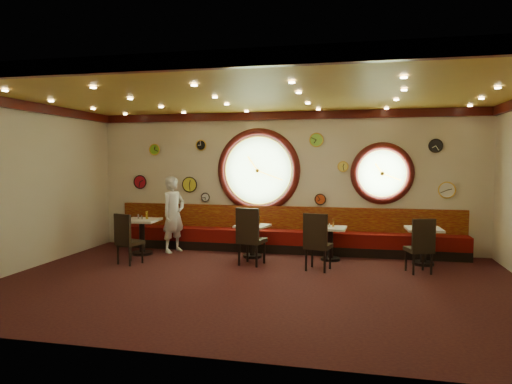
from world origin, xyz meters
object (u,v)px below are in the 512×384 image
at_px(chair_b, 250,233).
at_px(condiment_b_pepper, 250,223).
at_px(table_c, 330,239).
at_px(condiment_a_pepper, 142,217).
at_px(chair_c, 317,238).
at_px(condiment_d_salt, 421,225).
at_px(table_d, 423,242).
at_px(chair_d, 421,242).
at_px(condiment_c_pepper, 329,225).
at_px(condiment_d_pepper, 427,226).
at_px(condiment_c_salt, 327,225).
at_px(condiment_d_bottle, 427,223).
at_px(table_a, 142,232).
at_px(condiment_b_bottle, 259,220).
at_px(condiment_a_salt, 138,217).
at_px(condiment_a_bottle, 147,215).
at_px(table_b, 252,237).
at_px(waiter, 173,214).
at_px(condiment_b_salt, 247,222).
at_px(condiment_c_bottle, 333,223).
at_px(chair_a, 126,236).

height_order(chair_b, condiment_b_pepper, chair_b).
height_order(table_c, condiment_a_pepper, condiment_a_pepper).
height_order(chair_c, condiment_d_salt, chair_c).
height_order(table_d, chair_d, chair_d).
distance_m(condiment_c_pepper, condiment_d_pepper, 1.92).
bearing_deg(condiment_d_salt, condiment_c_salt, -178.20).
bearing_deg(condiment_b_pepper, condiment_d_bottle, 3.97).
distance_m(table_d, condiment_d_salt, 0.34).
xyz_separation_m(table_a, chair_b, (2.58, -0.53, 0.16)).
bearing_deg(chair_c, condiment_b_bottle, 154.64).
distance_m(condiment_a_salt, condiment_a_bottle, 0.21).
bearing_deg(condiment_d_pepper, table_b, -179.30).
bearing_deg(condiment_a_salt, condiment_c_pepper, 3.77).
bearing_deg(waiter, table_d, -67.93).
bearing_deg(condiment_b_bottle, table_a, -172.43).
relative_size(table_d, condiment_a_bottle, 4.23).
xyz_separation_m(condiment_b_salt, condiment_d_pepper, (3.67, 0.01, 0.04)).
distance_m(chair_b, condiment_b_pepper, 0.71).
xyz_separation_m(condiment_d_salt, condiment_d_bottle, (0.11, 0.02, 0.04)).
bearing_deg(condiment_c_salt, condiment_c_bottle, 7.05).
bearing_deg(condiment_b_salt, table_b, -13.61).
relative_size(table_a, condiment_a_pepper, 9.06).
distance_m(chair_a, condiment_a_bottle, 1.05).
xyz_separation_m(table_b, condiment_d_pepper, (3.55, 0.04, 0.34)).
xyz_separation_m(condiment_d_pepper, condiment_a_bottle, (-5.90, -0.25, 0.09)).
height_order(chair_b, chair_c, chair_b).
relative_size(table_c, chair_a, 1.10).
distance_m(condiment_c_bottle, waiter, 3.60).
xyz_separation_m(chair_b, condiment_c_salt, (1.46, 0.86, 0.08)).
bearing_deg(chair_d, table_b, 149.95).
xyz_separation_m(table_b, condiment_b_salt, (-0.12, 0.03, 0.30)).
distance_m(table_c, condiment_b_pepper, 1.72).
distance_m(table_a, waiter, 0.80).
bearing_deg(condiment_c_salt, condiment_d_salt, 1.80).
xyz_separation_m(table_c, condiment_a_pepper, (-4.10, -0.33, 0.39)).
bearing_deg(condiment_c_bottle, waiter, 178.63).
relative_size(chair_a, condiment_d_salt, 6.78).
xyz_separation_m(chair_c, condiment_b_salt, (-1.57, 0.97, 0.12)).
relative_size(chair_c, condiment_d_bottle, 4.01).
bearing_deg(condiment_b_salt, condiment_c_bottle, 2.63).
xyz_separation_m(table_a, table_b, (2.46, 0.23, -0.05)).
bearing_deg(condiment_d_pepper, condiment_c_pepper, 178.81).
bearing_deg(condiment_a_bottle, condiment_c_salt, 4.37).
relative_size(condiment_d_salt, condiment_b_pepper, 0.83).
height_order(table_a, chair_c, chair_c).
xyz_separation_m(table_b, condiment_c_pepper, (1.63, 0.08, 0.30)).
height_order(table_b, condiment_a_pepper, condiment_a_pepper).
bearing_deg(table_b, condiment_d_pepper, 0.70).
distance_m(chair_d, condiment_b_salt, 3.55).
bearing_deg(table_c, condiment_d_pepper, -0.90).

